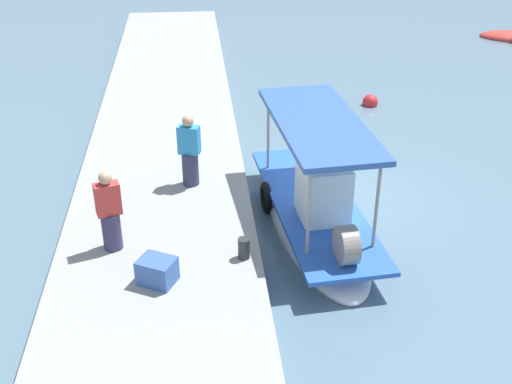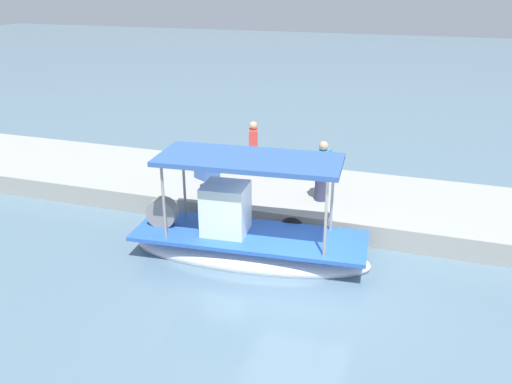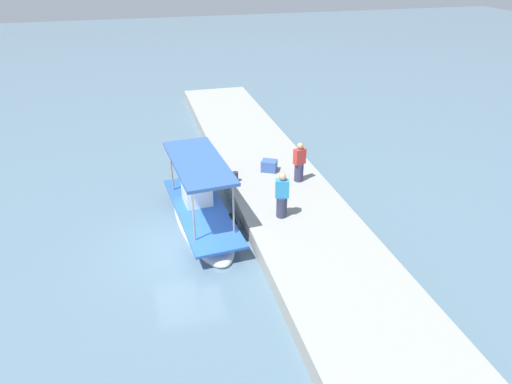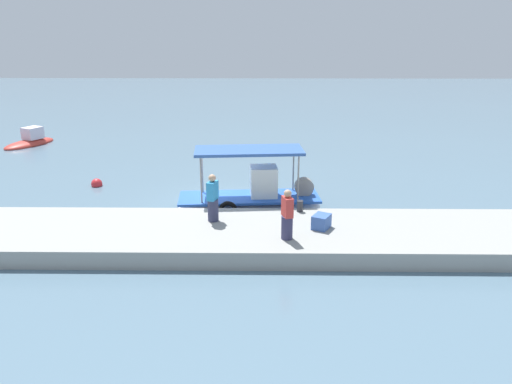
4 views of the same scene
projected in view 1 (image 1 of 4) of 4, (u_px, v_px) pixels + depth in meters
ground_plane at (336, 194)px, 16.35m from camera, size 120.00×120.00×0.00m
dock_quay at (163, 192)px, 15.81m from camera, size 36.00×4.15×0.63m
main_fishing_boat at (315, 212)px, 14.66m from camera, size 6.29×2.34×3.03m
fisherman_near_bollard at (110, 214)px, 12.68m from camera, size 0.48×0.55×1.74m
fisherman_by_crate at (190, 154)px, 15.12m from camera, size 0.50×0.56×1.78m
mooring_bollard at (244, 248)px, 12.64m from camera, size 0.24×0.24×0.44m
cargo_crate at (157, 271)px, 11.92m from camera, size 0.78×0.83×0.50m
marker_buoy at (370, 102)px, 21.87m from camera, size 0.54×0.54×0.54m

